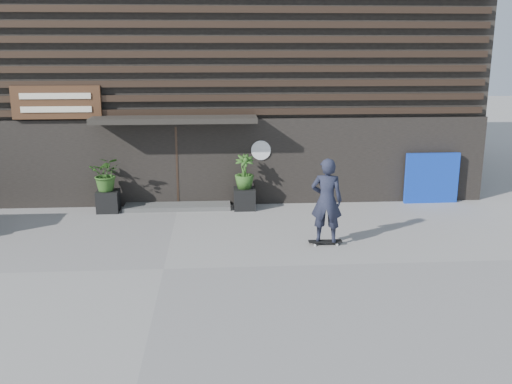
{
  "coord_description": "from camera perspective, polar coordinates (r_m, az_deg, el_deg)",
  "views": [
    {
      "loc": [
        1.16,
        -11.27,
        4.53
      ],
      "look_at": [
        2.07,
        2.03,
        1.1
      ],
      "focal_mm": 40.31,
      "sensor_mm": 36.0,
      "label": 1
    }
  ],
  "objects": [
    {
      "name": "blue_tarp",
      "position": [
        17.56,
        17.03,
        1.33
      ],
      "size": [
        1.58,
        0.14,
        1.48
      ],
      "primitive_type": "cube",
      "rotation": [
        0.0,
        0.0,
        0.01
      ],
      "color": "#0D30AD",
      "rests_on": "ground"
    },
    {
      "name": "planter_pot_right",
      "position": [
        16.25,
        -1.15,
        -0.66
      ],
      "size": [
        0.6,
        0.6,
        0.6
      ],
      "primitive_type": "cube",
      "color": "black",
      "rests_on": "ground"
    },
    {
      "name": "ground",
      "position": [
        12.2,
        -9.15,
        -7.55
      ],
      "size": [
        80.0,
        80.0,
        0.0
      ],
      "primitive_type": "plane",
      "color": "gray",
      "rests_on": "ground"
    },
    {
      "name": "bamboo_left",
      "position": [
        16.34,
        -14.61,
        1.76
      ],
      "size": [
        0.86,
        0.75,
        0.96
      ],
      "primitive_type": "imported",
      "color": "#2D591E",
      "rests_on": "planter_pot_left"
    },
    {
      "name": "planter_pot_left",
      "position": [
        16.52,
        -14.44,
        -0.88
      ],
      "size": [
        0.6,
        0.6,
        0.6
      ],
      "primitive_type": "cube",
      "color": "black",
      "rests_on": "ground"
    },
    {
      "name": "entrance_step",
      "position": [
        16.53,
        -7.78,
        -1.4
      ],
      "size": [
        3.0,
        0.8,
        0.12
      ],
      "primitive_type": "cube",
      "color": "#494946",
      "rests_on": "ground"
    },
    {
      "name": "bamboo_right",
      "position": [
        16.06,
        -1.17,
        2.02
      ],
      "size": [
        0.54,
        0.54,
        0.96
      ],
      "primitive_type": "imported",
      "color": "#2D591E",
      "rests_on": "planter_pot_right"
    },
    {
      "name": "building",
      "position": [
        21.27,
        -7.2,
        12.86
      ],
      "size": [
        18.0,
        11.0,
        8.0
      ],
      "color": "black",
      "rests_on": "ground"
    },
    {
      "name": "skateboarder",
      "position": [
        13.23,
        7.01,
        -0.84
      ],
      "size": [
        0.81,
        0.63,
        2.06
      ],
      "color": "black",
      "rests_on": "ground"
    }
  ]
}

